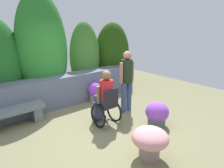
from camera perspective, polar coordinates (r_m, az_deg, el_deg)
ground_plane at (r=4.59m, az=-3.59°, el=-12.94°), size 10.26×10.26×0.00m
stone_retaining_wall at (r=5.90m, az=-14.43°, el=-1.78°), size 5.35×0.58×0.89m
hedge_backdrop at (r=6.21m, az=-18.58°, el=7.91°), size 6.34×1.23×3.24m
stone_bench at (r=5.08m, az=-27.71°, el=-8.12°), size 1.49×0.43×0.45m
person_in_wheelchair at (r=4.53m, az=-2.04°, el=-4.63°), size 0.53×0.66×1.33m
person_standing_companion at (r=5.13m, az=4.40°, el=1.87°), size 0.49×0.30×1.66m
flower_pot_purple_near at (r=4.72m, az=13.17°, el=-8.59°), size 0.54×0.54×0.58m
flower_pot_terracotta_by_wall at (r=6.00m, az=-5.15°, el=-2.28°), size 0.42×0.42×0.60m
flower_pot_red_accent at (r=3.58m, az=11.17°, el=-16.09°), size 0.65×0.65×0.58m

